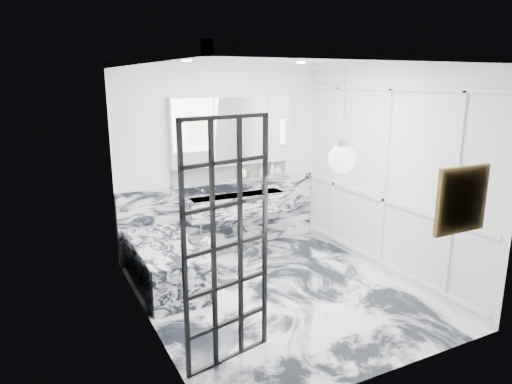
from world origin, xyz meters
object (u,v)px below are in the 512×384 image
mirror_cabinet (232,131)px  trough_sink (238,205)px  crittall_door (227,246)px  bathtub (166,264)px

mirror_cabinet → trough_sink: bearing=-90.0°
crittall_door → mirror_cabinet: (1.26, 2.68, 0.69)m
trough_sink → bathtub: 1.55m
trough_sink → mirror_cabinet: bearing=90.0°
trough_sink → mirror_cabinet: (-0.00, 0.17, 1.09)m
crittall_door → bathtub: 2.04m
mirror_cabinet → bathtub: 2.20m
crittall_door → mirror_cabinet: mirror_cabinet is taller
crittall_door → bathtub: crittall_door is taller
bathtub → mirror_cabinet: bearing=32.1°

